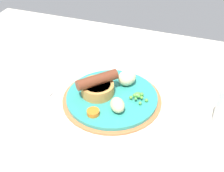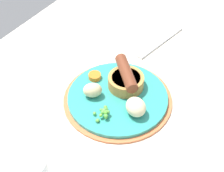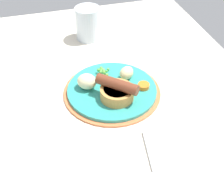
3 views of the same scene
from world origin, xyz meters
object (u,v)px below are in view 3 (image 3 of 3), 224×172
object	(u,v)px
pea_pile	(102,71)
potato_chunk_0	(87,81)
potato_chunk_1	(126,73)
drinking_glass	(88,23)
carrot_slice_0	(144,86)
sausage_pudding	(117,91)
dinner_plate	(112,91)
fork	(154,164)

from	to	relation	value
pea_pile	potato_chunk_0	size ratio (longest dim) A/B	0.94
potato_chunk_0	potato_chunk_1	world-z (taller)	potato_chunk_0
drinking_glass	carrot_slice_0	bearing A→B (deg)	-165.54
drinking_glass	sausage_pudding	bearing A→B (deg)	-179.69
pea_pile	drinking_glass	xyz separation A→B (cm)	(22.14, -0.90, 2.74)
dinner_plate	potato_chunk_0	size ratio (longest dim) A/B	5.06
carrot_slice_0	fork	size ratio (longest dim) A/B	0.17
fork	sausage_pudding	bearing A→B (deg)	14.51
carrot_slice_0	dinner_plate	bearing A→B (deg)	76.46
potato_chunk_0	carrot_slice_0	world-z (taller)	potato_chunk_0
pea_pile	fork	xyz separation A→B (cm)	(-30.93, -3.04, -2.27)
sausage_pudding	potato_chunk_0	xyz separation A→B (cm)	(6.15, 6.30, -0.25)
dinner_plate	carrot_slice_0	xyz separation A→B (cm)	(-1.91, -7.95, 1.41)
sausage_pudding	drinking_glass	bearing A→B (deg)	-47.32
fork	drinking_glass	size ratio (longest dim) A/B	1.69
carrot_slice_0	fork	xyz separation A→B (cm)	(-22.47, 5.75, -1.68)
potato_chunk_0	fork	xyz separation A→B (cm)	(-26.44, -8.26, -3.11)
potato_chunk_1	carrot_slice_0	xyz separation A→B (cm)	(-4.97, -3.08, -1.16)
carrot_slice_0	drinking_glass	distance (cm)	31.77
potato_chunk_0	potato_chunk_1	bearing A→B (deg)	-84.77
drinking_glass	fork	bearing A→B (deg)	-177.69
sausage_pudding	carrot_slice_0	size ratio (longest dim) A/B	3.26
sausage_pudding	dinner_plate	bearing A→B (deg)	-44.37
dinner_plate	potato_chunk_1	xyz separation A→B (cm)	(3.06, -4.86, 2.58)
fork	drinking_glass	bearing A→B (deg)	11.30
dinner_plate	pea_pile	xyz separation A→B (cm)	(6.55, 0.85, 2.01)
pea_pile	potato_chunk_1	bearing A→B (deg)	-121.43
dinner_plate	potato_chunk_0	distance (cm)	7.01
potato_chunk_0	potato_chunk_1	distance (cm)	10.98
dinner_plate	drinking_glass	xyz separation A→B (cm)	(28.68, -0.06, 4.75)
potato_chunk_0	carrot_slice_0	xyz separation A→B (cm)	(-3.97, -14.01, -1.43)
carrot_slice_0	fork	world-z (taller)	carrot_slice_0
drinking_glass	dinner_plate	bearing A→B (deg)	179.89
fork	drinking_glass	xyz separation A→B (cm)	(53.07, 2.14, 5.01)
sausage_pudding	carrot_slice_0	bearing A→B (deg)	-121.85
sausage_pudding	potato_chunk_0	size ratio (longest dim) A/B	1.96
dinner_plate	drinking_glass	world-z (taller)	drinking_glass
dinner_plate	potato_chunk_1	size ratio (longest dim) A/B	5.86
potato_chunk_1	fork	xyz separation A→B (cm)	(-27.44, 2.67, -2.84)
pea_pile	drinking_glass	distance (cm)	22.33
potato_chunk_0	potato_chunk_1	size ratio (longest dim) A/B	1.16
potato_chunk_0	drinking_glass	distance (cm)	27.39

